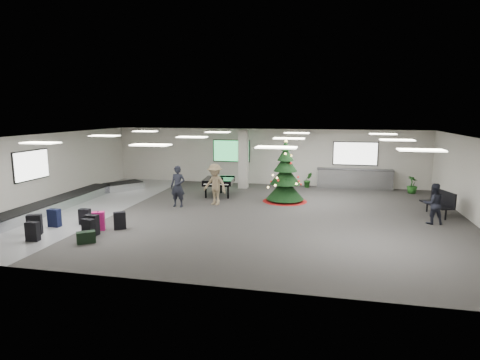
% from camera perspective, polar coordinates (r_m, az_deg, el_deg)
% --- Properties ---
extents(ground, '(18.00, 18.00, 0.00)m').
position_cam_1_polar(ground, '(16.71, -0.09, -4.77)').
color(ground, '#353330').
rests_on(ground, ground).
extents(room_envelope, '(18.02, 14.02, 3.21)m').
position_cam_1_polar(room_envelope, '(17.02, -0.87, 3.47)').
color(room_envelope, beige).
rests_on(room_envelope, ground).
extents(baggage_carousel, '(2.28, 9.71, 0.43)m').
position_cam_1_polar(baggage_carousel, '(19.77, -22.97, -2.65)').
color(baggage_carousel, silver).
rests_on(baggage_carousel, ground).
extents(service_counter, '(4.05, 0.65, 1.08)m').
position_cam_1_polar(service_counter, '(22.80, 15.96, 0.18)').
color(service_counter, silver).
rests_on(service_counter, ground).
extents(suitcase_0, '(0.43, 0.27, 0.66)m').
position_cam_1_polar(suitcase_0, '(14.81, -27.40, -6.53)').
color(suitcase_0, black).
rests_on(suitcase_0, ground).
extents(suitcase_1, '(0.47, 0.26, 0.72)m').
position_cam_1_polar(suitcase_1, '(14.73, -20.30, -5.99)').
color(suitcase_1, black).
rests_on(suitcase_1, ground).
extents(pink_suitcase, '(0.49, 0.39, 0.69)m').
position_cam_1_polar(pink_suitcase, '(15.19, -19.47, -5.53)').
color(pink_suitcase, '#D21B72').
rests_on(pink_suitcase, ground).
extents(suitcase_3, '(0.48, 0.42, 0.65)m').
position_cam_1_polar(suitcase_3, '(15.10, -16.74, -5.56)').
color(suitcase_3, black).
rests_on(suitcase_3, ground).
extents(navy_suitcase, '(0.44, 0.27, 0.68)m').
position_cam_1_polar(navy_suitcase, '(16.25, -24.89, -4.92)').
color(navy_suitcase, black).
rests_on(navy_suitcase, ground).
extents(suitcase_5, '(0.53, 0.42, 0.72)m').
position_cam_1_polar(suitcase_5, '(15.55, -27.18, -5.66)').
color(suitcase_5, black).
rests_on(suitcase_5, ground).
extents(green_duffel, '(0.62, 0.57, 0.40)m').
position_cam_1_polar(green_duffel, '(13.94, -21.06, -7.61)').
color(green_duffel, black).
rests_on(green_duffel, ground).
extents(suitcase_7, '(0.48, 0.33, 0.65)m').
position_cam_1_polar(suitcase_7, '(14.53, -20.75, -6.39)').
color(suitcase_7, black).
rests_on(suitcase_7, ground).
extents(suitcase_8, '(0.41, 0.25, 0.62)m').
position_cam_1_polar(suitcase_8, '(16.13, -21.20, -4.89)').
color(suitcase_8, black).
rests_on(suitcase_8, ground).
extents(christmas_tree, '(2.10, 2.10, 3.00)m').
position_cam_1_polar(christmas_tree, '(18.87, 6.44, 0.03)').
color(christmas_tree, maroon).
rests_on(christmas_tree, ground).
extents(grand_piano, '(1.58, 1.95, 1.04)m').
position_cam_1_polar(grand_piano, '(20.04, -3.05, -0.18)').
color(grand_piano, black).
rests_on(grand_piano, ground).
extents(bench, '(1.04, 1.75, 1.05)m').
position_cam_1_polar(bench, '(18.09, 26.53, -2.76)').
color(bench, black).
rests_on(bench, ground).
extents(traveler_a, '(0.69, 0.48, 1.83)m').
position_cam_1_polar(traveler_a, '(17.91, -8.83, -0.91)').
color(traveler_a, black).
rests_on(traveler_a, ground).
extents(traveler_b, '(1.38, 1.10, 1.87)m').
position_cam_1_polar(traveler_b, '(18.11, -3.59, -0.63)').
color(traveler_b, '#897454').
rests_on(traveler_b, ground).
extents(traveler_bench, '(0.84, 0.70, 1.55)m').
position_cam_1_polar(traveler_bench, '(16.68, 25.80, -3.06)').
color(traveler_bench, black).
rests_on(traveler_bench, ground).
extents(potted_plant_left, '(0.58, 0.53, 0.85)m').
position_cam_1_polar(potted_plant_left, '(22.58, 9.64, 0.02)').
color(potted_plant_left, '#1C4516').
rests_on(potted_plant_left, ground).
extents(potted_plant_right, '(0.72, 0.72, 0.91)m').
position_cam_1_polar(potted_plant_right, '(22.47, 23.29, -0.62)').
color(potted_plant_right, '#1C4516').
rests_on(potted_plant_right, ground).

